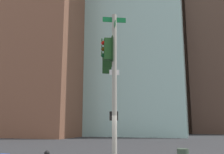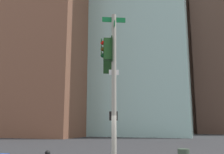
% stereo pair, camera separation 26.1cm
% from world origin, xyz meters
% --- Properties ---
extents(signal_pole_assembly, '(4.75, 2.53, 7.21)m').
position_xyz_m(signal_pole_assembly, '(0.83, 0.70, 4.85)').
color(signal_pole_assembly, '#9E998C').
rests_on(signal_pole_assembly, ground_plane).
extents(building_brick_nearside, '(20.68, 19.85, 45.77)m').
position_xyz_m(building_brick_nearside, '(30.38, 24.14, 22.89)').
color(building_brick_nearside, brown).
rests_on(building_brick_nearside, ground_plane).
extents(building_brick_farside, '(21.59, 15.04, 32.27)m').
position_xyz_m(building_brick_farside, '(55.52, -8.33, 16.14)').
color(building_brick_farside, brown).
rests_on(building_brick_farside, ground_plane).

